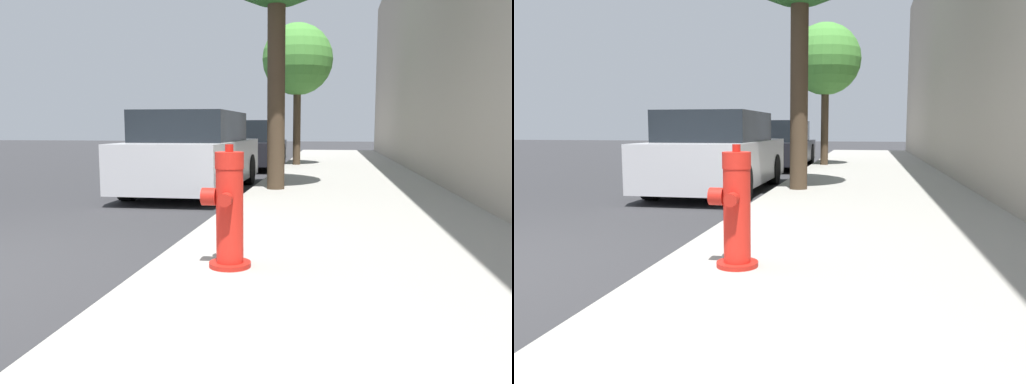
% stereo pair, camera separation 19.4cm
% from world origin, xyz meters
% --- Properties ---
extents(sidewalk_slab, '(3.19, 40.00, 0.14)m').
position_xyz_m(sidewalk_slab, '(3.23, 0.00, 0.07)').
color(sidewalk_slab, '#99968E').
rests_on(sidewalk_slab, ground_plane).
extents(fire_hydrant, '(0.35, 0.37, 0.88)m').
position_xyz_m(fire_hydrant, '(2.24, 0.28, 0.55)').
color(fire_hydrant, red).
rests_on(fire_hydrant, sidewalk_slab).
extents(parked_car_near, '(1.69, 4.11, 1.42)m').
position_xyz_m(parked_car_near, '(0.54, 5.46, 0.68)').
color(parked_car_near, '#B7B7BC').
rests_on(parked_car_near, ground_plane).
extents(parked_car_mid, '(1.73, 4.26, 1.34)m').
position_xyz_m(parked_car_mid, '(0.63, 10.98, 0.65)').
color(parked_car_mid, black).
rests_on(parked_car_mid, ground_plane).
extents(street_tree_far, '(1.89, 1.89, 3.77)m').
position_xyz_m(street_tree_far, '(1.99, 10.54, 2.94)').
color(street_tree_far, '#423323').
rests_on(street_tree_far, sidewalk_slab).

